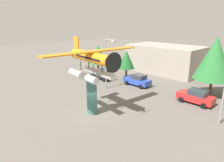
{
  "coord_description": "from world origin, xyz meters",
  "views": [
    {
      "loc": [
        15.73,
        -12.54,
        9.57
      ],
      "look_at": [
        0.0,
        3.0,
        2.96
      ],
      "focal_mm": 32.36,
      "sensor_mm": 36.0,
      "label": 1
    }
  ],
  "objects_px": {
    "streetlight_primary": "(107,60)",
    "tree_west": "(98,54)",
    "car_far_red": "(196,96)",
    "floatplane_monument": "(92,62)",
    "display_pedestal": "(92,96)",
    "tree_east": "(126,60)",
    "tree_center_back": "(215,58)",
    "car_mid_blue": "(138,80)",
    "storefront_building": "(165,59)",
    "car_near_black": "(102,74)"
  },
  "relations": [
    {
      "from": "tree_east",
      "to": "car_near_black",
      "type": "bearing_deg",
      "value": -125.3
    },
    {
      "from": "tree_west",
      "to": "tree_center_back",
      "type": "bearing_deg",
      "value": 6.67
    },
    {
      "from": "display_pedestal",
      "to": "tree_east",
      "type": "distance_m",
      "value": 14.68
    },
    {
      "from": "car_far_red",
      "to": "floatplane_monument",
      "type": "bearing_deg",
      "value": 57.92
    },
    {
      "from": "floatplane_monument",
      "to": "streetlight_primary",
      "type": "distance_m",
      "value": 8.4
    },
    {
      "from": "display_pedestal",
      "to": "car_mid_blue",
      "type": "xyz_separation_m",
      "value": [
        -2.57,
        11.04,
        -1.09
      ]
    },
    {
      "from": "streetlight_primary",
      "to": "tree_west",
      "type": "distance_m",
      "value": 9.88
    },
    {
      "from": "car_near_black",
      "to": "streetlight_primary",
      "type": "distance_m",
      "value": 6.2
    },
    {
      "from": "floatplane_monument",
      "to": "tree_east",
      "type": "relative_size",
      "value": 2.17
    },
    {
      "from": "floatplane_monument",
      "to": "tree_center_back",
      "type": "bearing_deg",
      "value": 70.77
    },
    {
      "from": "streetlight_primary",
      "to": "tree_center_back",
      "type": "xyz_separation_m",
      "value": [
        11.66,
        7.77,
        0.78
      ]
    },
    {
      "from": "tree_east",
      "to": "tree_center_back",
      "type": "xyz_separation_m",
      "value": [
        13.56,
        1.42,
        1.75
      ]
    },
    {
      "from": "floatplane_monument",
      "to": "storefront_building",
      "type": "height_order",
      "value": "floatplane_monument"
    },
    {
      "from": "display_pedestal",
      "to": "tree_west",
      "type": "xyz_separation_m",
      "value": [
        -12.98,
        12.12,
        1.55
      ]
    },
    {
      "from": "car_near_black",
      "to": "tree_east",
      "type": "bearing_deg",
      "value": -125.3
    },
    {
      "from": "car_mid_blue",
      "to": "storefront_building",
      "type": "xyz_separation_m",
      "value": [
        -2.08,
        10.96,
        1.65
      ]
    },
    {
      "from": "car_mid_blue",
      "to": "tree_center_back",
      "type": "bearing_deg",
      "value": -160.25
    },
    {
      "from": "floatplane_monument",
      "to": "tree_east",
      "type": "distance_m",
      "value": 14.89
    },
    {
      "from": "display_pedestal",
      "to": "floatplane_monument",
      "type": "bearing_deg",
      "value": -5.89
    },
    {
      "from": "tree_west",
      "to": "floatplane_monument",
      "type": "bearing_deg",
      "value": -42.78
    },
    {
      "from": "car_near_black",
      "to": "tree_center_back",
      "type": "bearing_deg",
      "value": -163.28
    },
    {
      "from": "car_far_red",
      "to": "streetlight_primary",
      "type": "bearing_deg",
      "value": 18.49
    },
    {
      "from": "display_pedestal",
      "to": "tree_center_back",
      "type": "xyz_separation_m",
      "value": [
        6.91,
        14.44,
        3.03
      ]
    },
    {
      "from": "streetlight_primary",
      "to": "storefront_building",
      "type": "xyz_separation_m",
      "value": [
        0.11,
        15.32,
        -1.69
      ]
    },
    {
      "from": "car_mid_blue",
      "to": "tree_center_back",
      "type": "relative_size",
      "value": 0.54
    },
    {
      "from": "car_mid_blue",
      "to": "streetlight_primary",
      "type": "height_order",
      "value": "streetlight_primary"
    },
    {
      "from": "storefront_building",
      "to": "tree_west",
      "type": "distance_m",
      "value": 12.97
    },
    {
      "from": "car_mid_blue",
      "to": "car_far_red",
      "type": "xyz_separation_m",
      "value": [
        9.3,
        -0.52,
        0.0
      ]
    },
    {
      "from": "display_pedestal",
      "to": "tree_west",
      "type": "relative_size",
      "value": 0.74
    },
    {
      "from": "car_mid_blue",
      "to": "streetlight_primary",
      "type": "xyz_separation_m",
      "value": [
        -2.19,
        -4.36,
        3.34
      ]
    },
    {
      "from": "car_mid_blue",
      "to": "streetlight_primary",
      "type": "bearing_deg",
      "value": 63.37
    },
    {
      "from": "floatplane_monument",
      "to": "tree_center_back",
      "type": "relative_size",
      "value": 1.36
    },
    {
      "from": "car_far_red",
      "to": "tree_east",
      "type": "distance_m",
      "value": 13.82
    },
    {
      "from": "tree_center_back",
      "to": "streetlight_primary",
      "type": "bearing_deg",
      "value": -146.34
    },
    {
      "from": "car_near_black",
      "to": "car_mid_blue",
      "type": "bearing_deg",
      "value": -167.91
    },
    {
      "from": "floatplane_monument",
      "to": "car_mid_blue",
      "type": "xyz_separation_m",
      "value": [
        -2.7,
        11.05,
        -4.74
      ]
    },
    {
      "from": "storefront_building",
      "to": "tree_center_back",
      "type": "xyz_separation_m",
      "value": [
        11.55,
        -7.56,
        2.47
      ]
    },
    {
      "from": "streetlight_primary",
      "to": "tree_west",
      "type": "relative_size",
      "value": 1.35
    },
    {
      "from": "car_near_black",
      "to": "tree_center_back",
      "type": "xyz_separation_m",
      "value": [
        15.95,
        4.79,
        4.13
      ]
    },
    {
      "from": "car_far_red",
      "to": "tree_center_back",
      "type": "bearing_deg",
      "value": -92.56
    },
    {
      "from": "car_near_black",
      "to": "display_pedestal",
      "type": "bearing_deg",
      "value": 133.13
    },
    {
      "from": "display_pedestal",
      "to": "floatplane_monument",
      "type": "height_order",
      "value": "floatplane_monument"
    },
    {
      "from": "car_near_black",
      "to": "car_far_red",
      "type": "relative_size",
      "value": 1.0
    },
    {
      "from": "display_pedestal",
      "to": "car_near_black",
      "type": "height_order",
      "value": "display_pedestal"
    },
    {
      "from": "car_far_red",
      "to": "tree_east",
      "type": "xyz_separation_m",
      "value": [
        -13.38,
        2.51,
        2.38
      ]
    },
    {
      "from": "display_pedestal",
      "to": "tree_west",
      "type": "height_order",
      "value": "tree_west"
    },
    {
      "from": "car_near_black",
      "to": "car_mid_blue",
      "type": "xyz_separation_m",
      "value": [
        6.47,
        1.39,
        0.0
      ]
    },
    {
      "from": "car_far_red",
      "to": "streetlight_primary",
      "type": "relative_size",
      "value": 0.58
    },
    {
      "from": "display_pedestal",
      "to": "car_far_red",
      "type": "height_order",
      "value": "display_pedestal"
    },
    {
      "from": "car_mid_blue",
      "to": "tree_west",
      "type": "relative_size",
      "value": 0.79
    }
  ]
}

